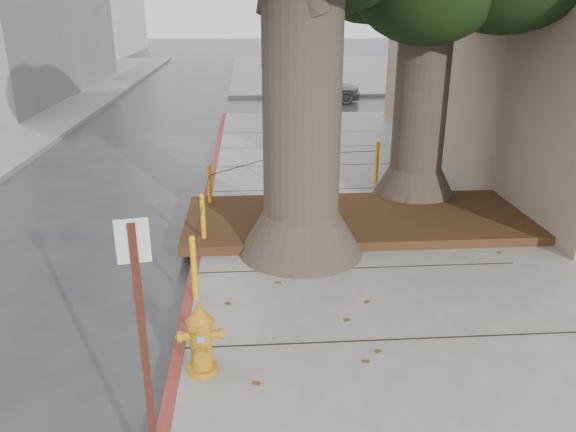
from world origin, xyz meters
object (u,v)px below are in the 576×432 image
object	(u,v)px
car_silver	(316,87)
car_dark	(38,88)
car_red	(448,92)
fire_hydrant	(201,339)
signpost	(144,347)

from	to	relation	value
car_silver	car_dark	distance (m)	12.08
car_red	car_dark	world-z (taller)	car_dark
fire_hydrant	car_silver	xyz separation A→B (m)	(3.55, 19.32, 0.10)
signpost	car_dark	bearing A→B (deg)	100.57
fire_hydrant	car_silver	world-z (taller)	car_silver
car_silver	car_dark	bearing A→B (deg)	86.62
car_red	car_dark	size ratio (longest dim) A/B	0.76
fire_hydrant	car_red	size ratio (longest dim) A/B	0.26
car_silver	signpost	bearing A→B (deg)	170.09
fire_hydrant	car_red	distance (m)	20.27
car_red	car_silver	bearing A→B (deg)	71.75
car_dark	signpost	bearing A→B (deg)	-68.45
signpost	car_red	world-z (taller)	signpost
signpost	car_red	distance (m)	21.82
signpost	car_dark	size ratio (longest dim) A/B	0.56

